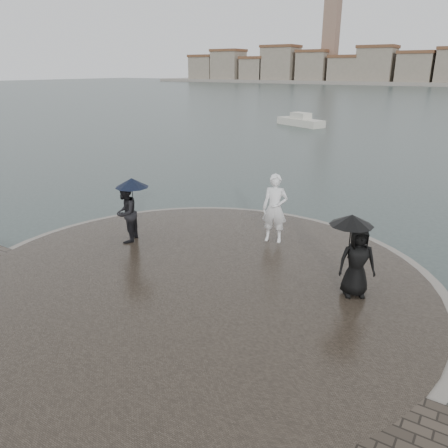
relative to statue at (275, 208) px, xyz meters
The scene contains 7 objects.
ground 7.05m from the statue, 94.22° to the right, with size 400.00×400.00×0.00m, color #2B3835.
kerb_ring 3.65m from the statue, 98.53° to the right, with size 12.50×12.50×0.32m, color gray.
quay_tip 3.65m from the statue, 98.53° to the right, with size 11.90×11.90×0.36m, color #2D261E.
statue is the anchor object (origin of this frame).
visitor_left 4.54m from the statue, 146.78° to the right, with size 1.26×1.16×2.04m.
visitor_right 3.73m from the statue, 33.19° to the right, with size 1.27×1.07×1.95m.
boats 36.49m from the statue, 97.66° to the left, with size 19.17×16.25×1.50m.
Camera 1 is at (6.12, -4.68, 5.48)m, focal length 35.00 mm.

